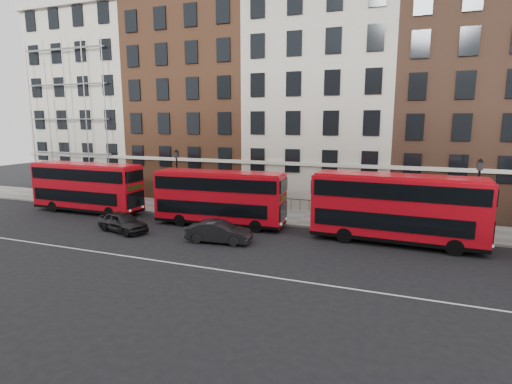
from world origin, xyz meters
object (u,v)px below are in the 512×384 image
at_px(bus_a, 87,186).
at_px(car_front, 219,232).
at_px(bus_b, 219,197).
at_px(bus_c, 396,207).
at_px(car_rear, 123,222).

relative_size(bus_a, car_front, 2.39).
xyz_separation_m(bus_b, bus_c, (12.49, 0.00, 0.18)).
bearing_deg(bus_c, car_rear, -165.38).
bearing_deg(car_rear, bus_a, 75.12).
height_order(car_rear, car_front, car_rear).
relative_size(bus_a, car_rear, 2.44).
distance_m(bus_a, bus_c, 25.12).
height_order(bus_c, car_front, bus_c).
xyz_separation_m(bus_a, bus_c, (25.12, 0.00, 0.11)).
xyz_separation_m(bus_b, car_rear, (-5.69, -3.98, -1.50)).
relative_size(bus_c, car_front, 2.53).
xyz_separation_m(bus_a, car_rear, (6.93, -3.98, -1.57)).
bearing_deg(car_rear, bus_b, -40.06).
distance_m(bus_a, car_front, 15.04).
height_order(bus_a, bus_c, bus_c).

